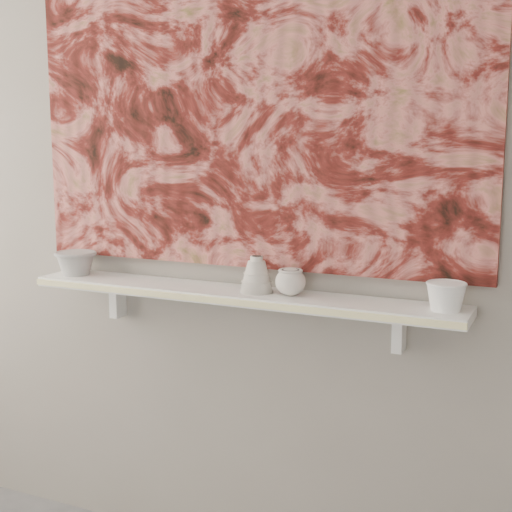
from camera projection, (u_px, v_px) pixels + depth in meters
The scene contains 11 objects.
wall_back at pixel (250, 151), 2.20m from camera, with size 3.60×3.60×0.00m, color gray.
shelf at pixel (237, 295), 2.18m from camera, with size 1.40×0.18×0.03m, color white.
shelf_stripe at pixel (223, 301), 2.10m from camera, with size 1.40×0.01×0.02m, color #F7EFA5.
bracket_left at pixel (118, 300), 2.46m from camera, with size 0.03×0.06×0.12m, color white.
bracket_right at pixel (399, 331), 2.05m from camera, with size 0.03×0.06×0.12m, color white.
painting at pixel (248, 88), 2.16m from camera, with size 1.50×0.03×1.10m, color maroon.
house_motif at pixel (390, 195), 2.01m from camera, with size 0.09×0.00×0.08m, color black.
bowl_grey at pixel (76, 263), 2.43m from camera, with size 0.14×0.14×0.08m, color #9A9A97, non-canonical shape.
cup_cream at pixel (290, 282), 2.10m from camera, with size 0.09×0.09×0.08m, color beige, non-canonical shape.
bell_vessel at pixel (257, 274), 2.15m from camera, with size 0.10×0.10×0.11m, color beige, non-canonical shape.
bowl_white at pixel (446, 296), 1.92m from camera, with size 0.11×0.11×0.08m, color white, non-canonical shape.
Camera 1 is at (0.94, -0.41, 1.39)m, focal length 50.00 mm.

